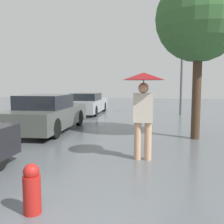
{
  "coord_description": "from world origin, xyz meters",
  "views": [
    {
      "loc": [
        0.47,
        -1.63,
        1.68
      ],
      "look_at": [
        -0.37,
        3.9,
        1.07
      ],
      "focal_mm": 40.0,
      "sensor_mm": 36.0,
      "label": 1
    }
  ],
  "objects_px": {
    "tree": "(199,19)",
    "fire_hydrant": "(32,189)",
    "pedestrian": "(143,96)",
    "parked_car_middle": "(47,114)",
    "street_lamp": "(182,62)",
    "parked_car_farthest": "(87,104)"
  },
  "relations": [
    {
      "from": "parked_car_farthest",
      "to": "parked_car_middle",
      "type": "bearing_deg",
      "value": -90.83
    },
    {
      "from": "pedestrian",
      "to": "parked_car_middle",
      "type": "bearing_deg",
      "value": 139.12
    },
    {
      "from": "pedestrian",
      "to": "street_lamp",
      "type": "relative_size",
      "value": 0.42
    },
    {
      "from": "street_lamp",
      "to": "parked_car_farthest",
      "type": "bearing_deg",
      "value": -179.23
    },
    {
      "from": "parked_car_middle",
      "to": "fire_hydrant",
      "type": "bearing_deg",
      "value": -68.66
    },
    {
      "from": "parked_car_farthest",
      "to": "street_lamp",
      "type": "bearing_deg",
      "value": 0.77
    },
    {
      "from": "pedestrian",
      "to": "tree",
      "type": "bearing_deg",
      "value": 57.65
    },
    {
      "from": "parked_car_middle",
      "to": "fire_hydrant",
      "type": "distance_m",
      "value": 6.14
    },
    {
      "from": "parked_car_middle",
      "to": "parked_car_farthest",
      "type": "distance_m",
      "value": 5.59
    },
    {
      "from": "pedestrian",
      "to": "tree",
      "type": "xyz_separation_m",
      "value": [
        1.56,
        2.46,
        2.2
      ]
    },
    {
      "from": "parked_car_middle",
      "to": "street_lamp",
      "type": "height_order",
      "value": "street_lamp"
    },
    {
      "from": "pedestrian",
      "to": "fire_hydrant",
      "type": "xyz_separation_m",
      "value": [
        -1.36,
        -2.61,
        -1.11
      ]
    },
    {
      "from": "pedestrian",
      "to": "fire_hydrant",
      "type": "height_order",
      "value": "pedestrian"
    },
    {
      "from": "parked_car_farthest",
      "to": "tree",
      "type": "distance_m",
      "value": 8.6
    },
    {
      "from": "pedestrian",
      "to": "tree",
      "type": "height_order",
      "value": "tree"
    },
    {
      "from": "tree",
      "to": "parked_car_farthest",
      "type": "bearing_deg",
      "value": 129.1
    },
    {
      "from": "parked_car_middle",
      "to": "street_lamp",
      "type": "bearing_deg",
      "value": 46.18
    },
    {
      "from": "fire_hydrant",
      "to": "street_lamp",
      "type": "bearing_deg",
      "value": 74.29
    },
    {
      "from": "tree",
      "to": "fire_hydrant",
      "type": "relative_size",
      "value": 7.43
    },
    {
      "from": "parked_car_middle",
      "to": "fire_hydrant",
      "type": "height_order",
      "value": "parked_car_middle"
    },
    {
      "from": "tree",
      "to": "street_lamp",
      "type": "height_order",
      "value": "tree"
    },
    {
      "from": "parked_car_farthest",
      "to": "street_lamp",
      "type": "distance_m",
      "value": 5.85
    }
  ]
}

